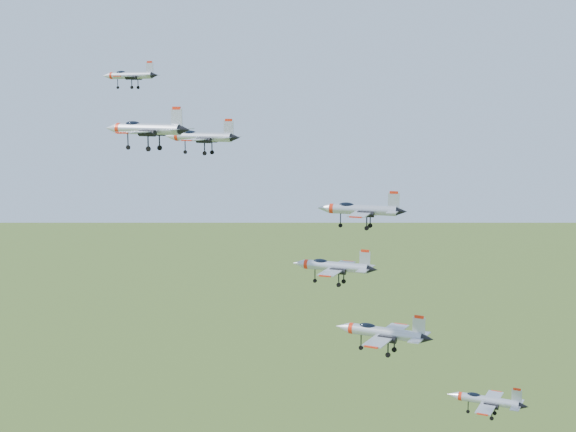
% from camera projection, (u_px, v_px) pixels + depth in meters
% --- Properties ---
extents(jet_lead, '(10.55, 8.73, 2.82)m').
position_uv_depth(jet_lead, '(129.00, 75.00, 130.50)').
color(jet_lead, '#B5B9C3').
extents(jet_left_high, '(11.22, 9.25, 3.00)m').
position_uv_depth(jet_left_high, '(201.00, 137.00, 104.98)').
color(jet_left_high, '#B5B9C3').
extents(jet_right_high, '(12.38, 10.18, 3.31)m').
position_uv_depth(jet_right_high, '(145.00, 129.00, 95.13)').
color(jet_right_high, '#B5B9C3').
extents(jet_left_low, '(11.89, 9.92, 3.18)m').
position_uv_depth(jet_left_low, '(360.00, 209.00, 102.68)').
color(jet_left_low, '#B5B9C3').
extents(jet_right_low, '(10.45, 8.64, 2.79)m').
position_uv_depth(jet_right_low, '(333.00, 266.00, 92.99)').
color(jet_right_low, '#B5B9C3').
extents(jet_trail, '(12.63, 10.38, 3.39)m').
position_uv_depth(jet_trail, '(382.00, 332.00, 97.40)').
color(jet_trail, '#B5B9C3').
extents(jet_extra, '(10.71, 8.78, 2.87)m').
position_uv_depth(jet_extra, '(486.00, 400.00, 105.61)').
color(jet_extra, '#B5B9C3').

